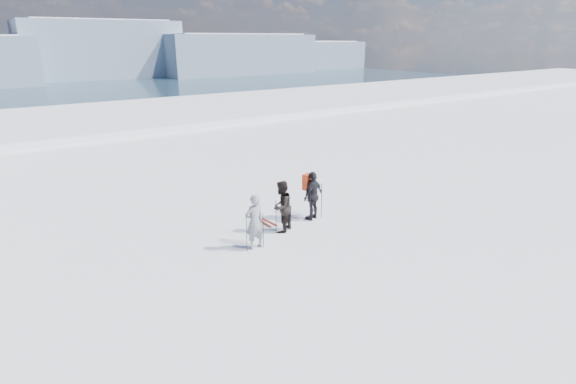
{
  "coord_description": "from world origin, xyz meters",
  "views": [
    {
      "loc": [
        -9.61,
        -8.18,
        6.31
      ],
      "look_at": [
        -1.84,
        3.0,
        1.63
      ],
      "focal_mm": 28.0,
      "sensor_mm": 36.0,
      "label": 1
    }
  ],
  "objects_px": {
    "skier_grey": "(255,222)",
    "skier_pack": "(313,196)",
    "skier_dark": "(281,207)",
    "skis_loose": "(260,219)"
  },
  "relations": [
    {
      "from": "skier_grey",
      "to": "skis_loose",
      "type": "distance_m",
      "value": 2.53
    },
    {
      "from": "skier_grey",
      "to": "skis_loose",
      "type": "height_order",
      "value": "skier_grey"
    },
    {
      "from": "skier_pack",
      "to": "skier_grey",
      "type": "bearing_deg",
      "value": -1.92
    },
    {
      "from": "skis_loose",
      "to": "skier_dark",
      "type": "bearing_deg",
      "value": -87.65
    },
    {
      "from": "skier_pack",
      "to": "skis_loose",
      "type": "relative_size",
      "value": 1.06
    },
    {
      "from": "skier_grey",
      "to": "skier_pack",
      "type": "xyz_separation_m",
      "value": [
        2.99,
        0.89,
        0.01
      ]
    },
    {
      "from": "skier_pack",
      "to": "skis_loose",
      "type": "distance_m",
      "value": 2.11
    },
    {
      "from": "skier_grey",
      "to": "skier_pack",
      "type": "distance_m",
      "value": 3.12
    },
    {
      "from": "skier_grey",
      "to": "skier_dark",
      "type": "relative_size",
      "value": 0.99
    },
    {
      "from": "skier_dark",
      "to": "skis_loose",
      "type": "height_order",
      "value": "skier_dark"
    }
  ]
}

